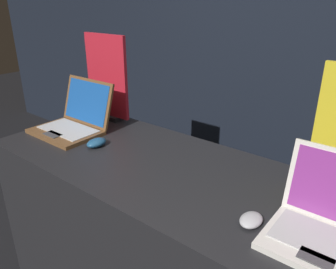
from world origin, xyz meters
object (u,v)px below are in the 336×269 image
object	(u,v)px
laptop_front	(74,120)
mouse_front	(96,143)
laptop_back	(331,224)
mouse_back	(251,220)
promo_stand_front	(107,80)

from	to	relation	value
laptop_front	mouse_front	bearing A→B (deg)	-13.97
laptop_back	mouse_back	distance (m)	0.23
laptop_front	mouse_back	bearing A→B (deg)	-7.51
laptop_back	mouse_back	bearing A→B (deg)	-161.92
laptop_front	mouse_front	world-z (taller)	laptop_front
laptop_front	mouse_back	distance (m)	1.10
laptop_front	mouse_front	size ratio (longest dim) A/B	3.42
laptop_front	mouse_front	distance (m)	0.26
laptop_front	laptop_back	distance (m)	1.30
promo_stand_front	mouse_back	size ratio (longest dim) A/B	5.19
laptop_back	promo_stand_front	bearing A→B (deg)	166.07
mouse_front	promo_stand_front	world-z (taller)	promo_stand_front
laptop_back	mouse_back	size ratio (longest dim) A/B	3.47
laptop_front	mouse_front	xyz separation A→B (m)	(0.25, -0.06, -0.04)
laptop_front	laptop_back	xyz separation A→B (m)	(1.30, -0.07, -0.00)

